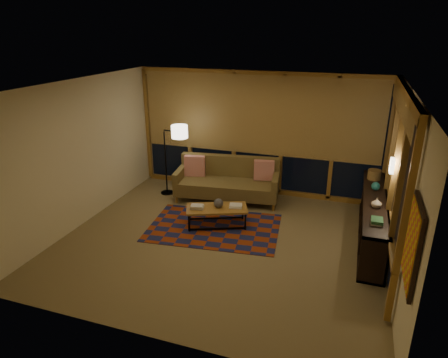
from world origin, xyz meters
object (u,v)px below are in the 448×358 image
(coffee_table, at_px, (217,217))
(bookshelf, at_px, (373,217))
(floor_lamp, at_px, (165,159))
(sofa, at_px, (227,181))

(coffee_table, bearing_deg, bookshelf, -12.43)
(floor_lamp, xyz_separation_m, bookshelf, (4.37, -0.66, -0.42))
(coffee_table, bearing_deg, floor_lamp, 122.39)
(coffee_table, height_order, bookshelf, bookshelf)
(coffee_table, distance_m, bookshelf, 2.81)
(sofa, xyz_separation_m, floor_lamp, (-1.41, -0.08, 0.36))
(bookshelf, bearing_deg, floor_lamp, 171.40)
(coffee_table, xyz_separation_m, bookshelf, (2.77, 0.48, 0.19))
(coffee_table, height_order, floor_lamp, floor_lamp)
(coffee_table, relative_size, floor_lamp, 0.70)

